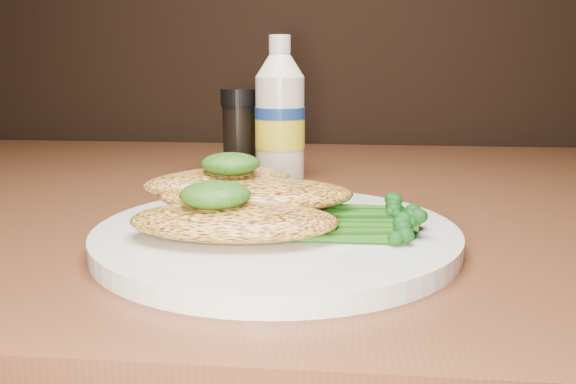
# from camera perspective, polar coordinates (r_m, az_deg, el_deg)

# --- Properties ---
(plate) EXTENTS (0.29, 0.29, 0.02)m
(plate) POSITION_cam_1_polar(r_m,az_deg,el_deg) (0.48, -1.11, -4.18)
(plate) COLOR white
(plate) RESTS_ON dining_table
(chicken_front) EXTENTS (0.16, 0.09, 0.03)m
(chicken_front) POSITION_cam_1_polar(r_m,az_deg,el_deg) (0.45, -5.19, -2.78)
(chicken_front) COLOR #F1B54C
(chicken_front) RESTS_ON plate
(chicken_mid) EXTENTS (0.17, 0.10, 0.02)m
(chicken_mid) POSITION_cam_1_polar(r_m,az_deg,el_deg) (0.50, -3.06, -0.29)
(chicken_mid) COLOR #F1B54C
(chicken_mid) RESTS_ON plate
(chicken_back) EXTENTS (0.15, 0.13, 0.02)m
(chicken_back) POSITION_cam_1_polar(r_m,az_deg,el_deg) (0.53, -6.60, 1.09)
(chicken_back) COLOR #F1B54C
(chicken_back) RESTS_ON plate
(pesto_front) EXTENTS (0.06, 0.06, 0.02)m
(pesto_front) POSITION_cam_1_polar(r_m,az_deg,el_deg) (0.45, -6.96, -0.26)
(pesto_front) COLOR #103207
(pesto_front) RESTS_ON chicken_front
(pesto_back) EXTENTS (0.05, 0.05, 0.02)m
(pesto_back) POSITION_cam_1_polar(r_m,az_deg,el_deg) (0.51, -5.52, 2.70)
(pesto_back) COLOR #103207
(pesto_back) RESTS_ON chicken_back
(broccolini_bundle) EXTENTS (0.15, 0.12, 0.02)m
(broccolini_bundle) POSITION_cam_1_polar(r_m,az_deg,el_deg) (0.47, 4.80, -2.24)
(broccolini_bundle) COLOR #215813
(broccolini_bundle) RESTS_ON plate
(mayo_bottle) EXTENTS (0.07, 0.07, 0.18)m
(mayo_bottle) POSITION_cam_1_polar(r_m,az_deg,el_deg) (0.75, -0.77, 8.02)
(mayo_bottle) COLOR white
(mayo_bottle) RESTS_ON dining_table
(pepper_grinder) EXTENTS (0.06, 0.06, 0.11)m
(pepper_grinder) POSITION_cam_1_polar(r_m,az_deg,el_deg) (0.78, -4.70, 5.72)
(pepper_grinder) COLOR black
(pepper_grinder) RESTS_ON dining_table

